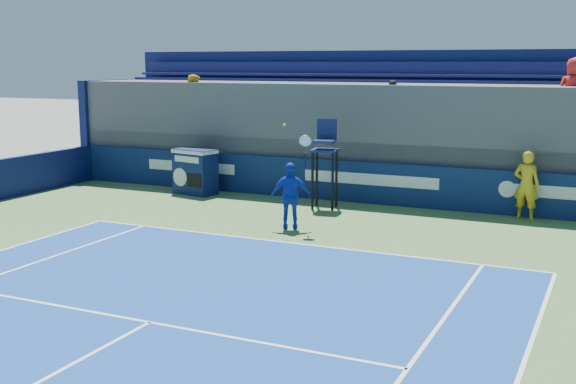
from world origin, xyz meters
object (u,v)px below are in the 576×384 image
at_px(ball_person, 526,185).
at_px(umpire_chair, 325,154).
at_px(match_clock, 195,170).
at_px(tennis_player, 291,196).

relative_size(ball_person, umpire_chair, 0.72).
xyz_separation_m(ball_person, umpire_chair, (-5.24, -0.82, 0.62)).
bearing_deg(match_clock, umpire_chair, -4.58).
distance_m(ball_person, umpire_chair, 5.34).
bearing_deg(tennis_player, ball_person, 35.27).
bearing_deg(umpire_chair, match_clock, 175.42).
height_order(match_clock, umpire_chair, umpire_chair).
distance_m(match_clock, tennis_player, 5.59).
distance_m(umpire_chair, tennis_player, 2.83).
xyz_separation_m(ball_person, match_clock, (-9.68, -0.46, -0.17)).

